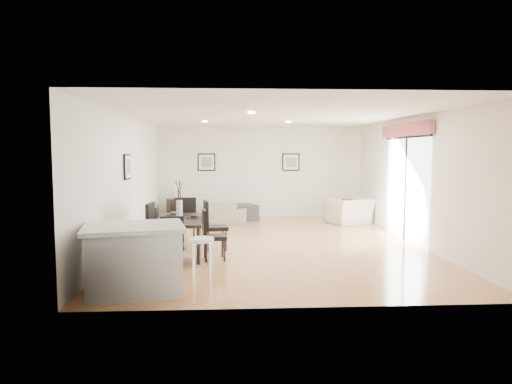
{
  "coord_description": "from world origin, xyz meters",
  "views": [
    {
      "loc": [
        -0.89,
        -9.52,
        1.94
      ],
      "look_at": [
        -0.34,
        0.4,
        1.07
      ],
      "focal_mm": 32.0,
      "sensor_mm": 36.0,
      "label": 1
    }
  ],
  "objects": [
    {
      "name": "cushion",
      "position": [
        2.24,
        2.52,
        0.55
      ],
      "size": [
        0.3,
        0.22,
        0.29
      ],
      "primitive_type": "cube",
      "rotation": [
        0.0,
        0.0,
        3.63
      ],
      "color": "#A32315",
      "rests_on": "armchair"
    },
    {
      "name": "coffee_table",
      "position": [
        -0.73,
        3.34,
        0.22
      ],
      "size": [
        1.3,
        1.06,
        0.45
      ],
      "primitive_type": "cube",
      "rotation": [
        0.0,
        0.0,
        0.4
      ],
      "color": "black",
      "rests_on": "ground"
    },
    {
      "name": "framed_print_back_right",
      "position": [
        0.9,
        3.97,
        1.65
      ],
      "size": [
        0.52,
        0.04,
        0.52
      ],
      "color": "black",
      "rests_on": "wall_back"
    },
    {
      "name": "wall_back",
      "position": [
        0.0,
        4.0,
        1.35
      ],
      "size": [
        6.0,
        0.04,
        2.7
      ],
      "primitive_type": "cube",
      "color": "silver",
      "rests_on": "ground"
    },
    {
      "name": "armchair",
      "position": [
        2.34,
        2.62,
        0.35
      ],
      "size": [
        1.35,
        1.27,
        0.7
      ],
      "primitive_type": "imported",
      "rotation": [
        0.0,
        0.0,
        3.52
      ],
      "color": "silver",
      "rests_on": "ground"
    },
    {
      "name": "bar_stool",
      "position": [
        -1.3,
        -3.23,
        0.65
      ],
      "size": [
        0.34,
        0.34,
        0.75
      ],
      "color": "white",
      "rests_on": "ground"
    },
    {
      "name": "wall_front",
      "position": [
        0.0,
        -4.0,
        1.35
      ],
      "size": [
        6.0,
        0.04,
        2.7
      ],
      "primitive_type": "cube",
      "color": "silver",
      "rests_on": "ground"
    },
    {
      "name": "wall_right",
      "position": [
        3.0,
        0.0,
        1.35
      ],
      "size": [
        0.04,
        8.0,
        2.7
      ],
      "primitive_type": "cube",
      "color": "silver",
      "rests_on": "ground"
    },
    {
      "name": "sofa",
      "position": [
        -1.43,
        2.95,
        0.28
      ],
      "size": [
        1.98,
        0.94,
        0.56
      ],
      "primitive_type": "imported",
      "rotation": [
        0.0,
        0.0,
        3.04
      ],
      "color": "gray",
      "rests_on": "ground"
    },
    {
      "name": "ground",
      "position": [
        0.0,
        0.0,
        0.0
      ],
      "size": [
        8.0,
        8.0,
        0.0
      ],
      "primitive_type": "plane",
      "color": "tan",
      "rests_on": "ground"
    },
    {
      "name": "courtyard_plant_b",
      "position": [
        5.8,
        0.89,
        0.32
      ],
      "size": [
        0.45,
        0.45,
        0.64
      ],
      "primitive_type": "imported",
      "rotation": [
        0.0,
        0.0,
        -0.31
      ],
      "color": "#3A5F28",
      "rests_on": "ground"
    },
    {
      "name": "dining_chair_enear",
      "position": [
        -1.27,
        -1.37,
        0.51
      ],
      "size": [
        0.47,
        0.47,
        0.92
      ],
      "rotation": [
        0.0,
        0.0,
        1.71
      ],
      "color": "black",
      "rests_on": "ground"
    },
    {
      "name": "vase",
      "position": [
        -1.86,
        -0.94,
        1.02
      ],
      "size": [
        0.79,
        1.29,
        0.73
      ],
      "color": "white",
      "rests_on": "dining_table"
    },
    {
      "name": "dining_chair_foot",
      "position": [
        -1.85,
        0.09,
        0.56
      ],
      "size": [
        0.49,
        0.49,
        1.0
      ],
      "rotation": [
        0.0,
        0.0,
        3.24
      ],
      "color": "black",
      "rests_on": "ground"
    },
    {
      "name": "sliding_door",
      "position": [
        2.96,
        0.3,
        1.66
      ],
      "size": [
        0.12,
        2.7,
        2.57
      ],
      "color": "white",
      "rests_on": "wall_right"
    },
    {
      "name": "framed_print_left_wall",
      "position": [
        -2.97,
        -0.2,
        1.65
      ],
      "size": [
        0.04,
        0.52,
        0.52
      ],
      "rotation": [
        0.0,
        0.0,
        1.57
      ],
      "color": "black",
      "rests_on": "wall_left"
    },
    {
      "name": "side_table",
      "position": [
        -2.47,
        3.66,
        0.3
      ],
      "size": [
        0.59,
        0.59,
        0.61
      ],
      "primitive_type": "cube",
      "rotation": [
        0.0,
        0.0,
        0.36
      ],
      "color": "black",
      "rests_on": "ground"
    },
    {
      "name": "wall_left",
      "position": [
        -3.0,
        0.0,
        1.35
      ],
      "size": [
        0.04,
        8.0,
        2.7
      ],
      "primitive_type": "cube",
      "color": "silver",
      "rests_on": "ground"
    },
    {
      "name": "dining_chair_wnear",
      "position": [
        -2.44,
        -1.37,
        0.58
      ],
      "size": [
        0.5,
        0.5,
        1.04
      ],
      "rotation": [
        0.0,
        0.0,
        -1.64
      ],
      "color": "black",
      "rests_on": "ground"
    },
    {
      "name": "framed_print_back_left",
      "position": [
        -1.6,
        3.97,
        1.65
      ],
      "size": [
        0.52,
        0.04,
        0.52
      ],
      "color": "black",
      "rests_on": "wall_back"
    },
    {
      "name": "ceiling",
      "position": [
        0.0,
        0.0,
        2.7
      ],
      "size": [
        6.0,
        8.0,
        0.02
      ],
      "primitive_type": "cube",
      "color": "white",
      "rests_on": "wall_back"
    },
    {
      "name": "dining_chair_wfar",
      "position": [
        -2.45,
        -0.52,
        0.48
      ],
      "size": [
        0.4,
        0.4,
        0.87
      ],
      "rotation": [
        0.0,
        0.0,
        -1.54
      ],
      "color": "black",
      "rests_on": "ground"
    },
    {
      "name": "table_lamp",
      "position": [
        -2.47,
        3.65,
        0.87
      ],
      "size": [
        0.21,
        0.21,
        0.41
      ],
      "color": "white",
      "rests_on": "side_table"
    },
    {
      "name": "dining_chair_head",
      "position": [
        -1.87,
        -1.98,
        0.49
      ],
      "size": [
        0.43,
        0.43,
        0.87
      ],
      "rotation": [
        0.0,
        0.0,
        0.12
      ],
      "color": "black",
      "rests_on": "ground"
    },
    {
      "name": "kitchen_island",
      "position": [
        -2.23,
        -3.23,
        0.48
      ],
      "size": [
        1.53,
        1.29,
        0.94
      ],
      "rotation": [
        0.0,
        0.0,
        0.21
      ],
      "color": "silver",
      "rests_on": "ground"
    },
    {
      "name": "dining_table",
      "position": [
        -1.86,
        -0.94,
        0.63
      ],
      "size": [
        0.93,
        1.72,
        0.7
      ],
      "rotation": [
        0.0,
        0.0,
        0.06
      ],
      "color": "black",
      "rests_on": "ground"
    },
    {
      "name": "dining_chair_efar",
      "position": [
        -1.28,
        -0.54,
        0.55
      ],
      "size": [
        0.51,
        0.51,
        0.99
      ],
      "rotation": [
        0.0,
        0.0,
        1.74
      ],
      "color": "black",
      "rests_on": "ground"
    }
  ]
}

